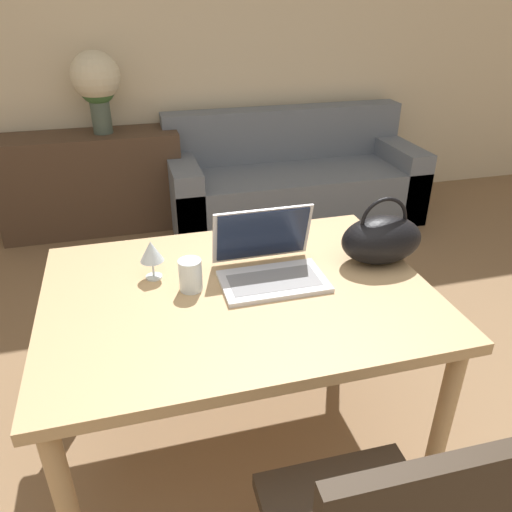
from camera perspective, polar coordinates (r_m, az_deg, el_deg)
wall_back at (r=4.00m, az=-10.91°, el=23.64°), size 10.00×0.06×2.70m
dining_table at (r=1.76m, az=-2.03°, el=-6.06°), size 1.30×0.96×0.74m
couch at (r=3.99m, az=4.17°, el=8.35°), size 1.93×0.79×0.82m
sideboard at (r=3.94m, az=-18.24°, el=7.94°), size 1.31×0.40×0.73m
laptop at (r=1.77m, az=1.39°, el=-0.31°), size 0.36×0.29×0.23m
drinking_glass at (r=1.69m, az=-7.50°, el=-2.17°), size 0.08×0.08×0.11m
wine_glass at (r=1.76m, az=-11.88°, el=0.43°), size 0.08×0.08×0.14m
handbag at (r=1.90m, az=14.15°, el=1.91°), size 0.31×0.19×0.26m
flower_vase at (r=3.76m, az=-17.79°, el=18.41°), size 0.33×0.33×0.56m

